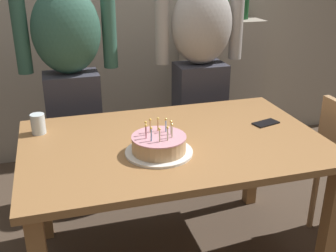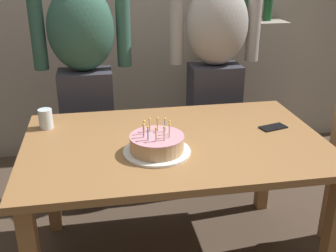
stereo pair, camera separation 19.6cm
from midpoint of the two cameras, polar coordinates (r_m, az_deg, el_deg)
dining_table at (r=2.10m, az=-1.91°, el=-4.39°), size 1.50×0.96×0.74m
birthday_cake at (r=1.91m, az=-4.22°, el=-2.73°), size 0.32×0.32×0.16m
water_glass_near at (r=2.25m, az=-19.99°, el=0.23°), size 0.07×0.07×0.11m
cell_phone at (r=2.29m, az=11.06°, el=0.35°), size 0.16×0.11×0.01m
person_man_bearded at (r=2.67m, az=-15.40°, el=6.08°), size 0.61×0.27×1.66m
person_woman_cardigan at (r=2.81m, az=2.51°, el=7.68°), size 0.61×0.27×1.66m
shelf_cabinet at (r=3.55m, az=5.62°, el=5.63°), size 0.65×0.30×1.34m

